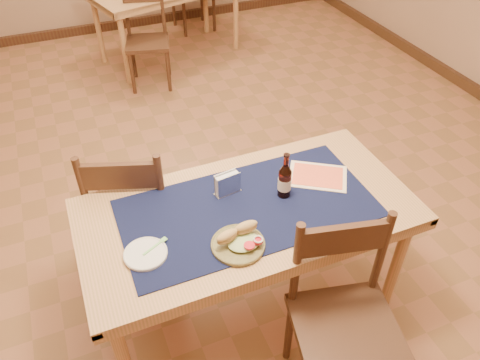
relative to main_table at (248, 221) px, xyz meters
name	(u,v)px	position (x,y,z in m)	size (l,w,h in m)	color
room	(187,15)	(0.00, 0.80, 0.73)	(6.04, 7.04, 2.84)	#9A6143
main_table	(248,221)	(0.00, 0.00, 0.00)	(1.60, 0.80, 0.75)	tan
placemat	(248,208)	(0.00, 0.00, 0.09)	(1.20, 0.60, 0.01)	black
baseboard	(202,208)	(0.00, 0.80, -0.62)	(6.00, 7.00, 0.10)	#3F2816
chair_main_far	(134,206)	(-0.48, 0.51, -0.17)	(0.56, 0.56, 0.96)	#3F2816
chair_main_near	(344,319)	(0.22, -0.57, -0.16)	(0.54, 0.54, 0.97)	#3F2816
chair_back_near	(147,39)	(0.16, 2.79, -0.22)	(0.48, 0.48, 0.86)	#3F2816
sandwich_plate	(239,241)	(-0.13, -0.20, 0.11)	(0.24, 0.24, 0.09)	olive
side_plate	(145,254)	(-0.52, -0.10, 0.10)	(0.19, 0.19, 0.02)	silver
fork	(157,245)	(-0.46, -0.08, 0.10)	(0.12, 0.07, 0.00)	#80D273
beer_bottle	(285,180)	(0.20, 0.02, 0.18)	(0.07, 0.07, 0.25)	#45170C
napkin_holder	(227,184)	(-0.05, 0.14, 0.14)	(0.14, 0.07, 0.12)	silver
menu_card	(318,176)	(0.42, 0.08, 0.09)	(0.36, 0.34, 0.01)	beige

